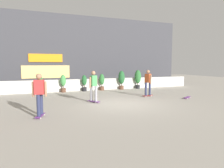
{
  "coord_description": "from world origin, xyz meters",
  "views": [
    {
      "loc": [
        -4.15,
        -9.27,
        2.04
      ],
      "look_at": [
        0.0,
        1.5,
        0.9
      ],
      "focal_mm": 31.8,
      "sensor_mm": 36.0,
      "label": 1
    }
  ],
  "objects_px": {
    "skater_by_wall_right": "(39,93)",
    "skater_far_right": "(93,85)",
    "potted_plant_2": "(84,83)",
    "potted_plant_5": "(138,78)",
    "skateboard_near_camera": "(187,97)",
    "potted_plant_3": "(102,81)",
    "skater_mid_plaza": "(148,82)",
    "potted_plant_0": "(40,84)",
    "potted_plant_1": "(63,83)",
    "potted_plant_4": "(122,79)"
  },
  "relations": [
    {
      "from": "skater_by_wall_right",
      "to": "skater_far_right",
      "type": "xyz_separation_m",
      "value": [
        2.75,
        2.12,
        0.0
      ]
    },
    {
      "from": "potted_plant_2",
      "to": "potted_plant_5",
      "type": "xyz_separation_m",
      "value": [
        4.61,
        0.0,
        0.26
      ]
    },
    {
      "from": "potted_plant_5",
      "to": "skateboard_near_camera",
      "type": "bearing_deg",
      "value": -85.4
    },
    {
      "from": "potted_plant_3",
      "to": "skateboard_near_camera",
      "type": "height_order",
      "value": "potted_plant_3"
    },
    {
      "from": "potted_plant_2",
      "to": "skater_mid_plaza",
      "type": "relative_size",
      "value": 0.73
    },
    {
      "from": "skater_by_wall_right",
      "to": "skater_mid_plaza",
      "type": "height_order",
      "value": "same"
    },
    {
      "from": "potted_plant_2",
      "to": "potted_plant_5",
      "type": "relative_size",
      "value": 0.78
    },
    {
      "from": "potted_plant_5",
      "to": "skater_far_right",
      "type": "bearing_deg",
      "value": -138.26
    },
    {
      "from": "potted_plant_0",
      "to": "potted_plant_1",
      "type": "height_order",
      "value": "potted_plant_1"
    },
    {
      "from": "potted_plant_0",
      "to": "skater_far_right",
      "type": "bearing_deg",
      "value": -60.88
    },
    {
      "from": "skater_mid_plaza",
      "to": "skater_far_right",
      "type": "xyz_separation_m",
      "value": [
        -3.78,
        -0.69,
        0.0
      ]
    },
    {
      "from": "potted_plant_0",
      "to": "skater_far_right",
      "type": "height_order",
      "value": "skater_far_right"
    },
    {
      "from": "potted_plant_4",
      "to": "skater_far_right",
      "type": "height_order",
      "value": "skater_far_right"
    },
    {
      "from": "potted_plant_5",
      "to": "skateboard_near_camera",
      "type": "xyz_separation_m",
      "value": [
        0.44,
        -5.43,
        -0.86
      ]
    },
    {
      "from": "potted_plant_0",
      "to": "potted_plant_5",
      "type": "distance_m",
      "value": 7.78
    },
    {
      "from": "skater_far_right",
      "to": "potted_plant_0",
      "type": "bearing_deg",
      "value": 119.12
    },
    {
      "from": "potted_plant_5",
      "to": "skater_by_wall_right",
      "type": "height_order",
      "value": "skater_by_wall_right"
    },
    {
      "from": "potted_plant_4",
      "to": "skateboard_near_camera",
      "type": "xyz_separation_m",
      "value": [
        1.94,
        -5.43,
        -0.83
      ]
    },
    {
      "from": "potted_plant_0",
      "to": "potted_plant_2",
      "type": "height_order",
      "value": "potted_plant_2"
    },
    {
      "from": "skater_mid_plaza",
      "to": "skateboard_near_camera",
      "type": "height_order",
      "value": "skater_mid_plaza"
    },
    {
      "from": "potted_plant_0",
      "to": "potted_plant_3",
      "type": "distance_m",
      "value": 4.57
    },
    {
      "from": "potted_plant_3",
      "to": "potted_plant_5",
      "type": "xyz_separation_m",
      "value": [
        3.2,
        0.0,
        0.2
      ]
    },
    {
      "from": "potted_plant_1",
      "to": "potted_plant_2",
      "type": "relative_size",
      "value": 1.05
    },
    {
      "from": "potted_plant_1",
      "to": "skater_by_wall_right",
      "type": "relative_size",
      "value": 0.76
    },
    {
      "from": "potted_plant_5",
      "to": "potted_plant_4",
      "type": "bearing_deg",
      "value": 180.0
    },
    {
      "from": "potted_plant_4",
      "to": "skater_mid_plaza",
      "type": "bearing_deg",
      "value": -88.71
    },
    {
      "from": "potted_plant_2",
      "to": "skater_far_right",
      "type": "distance_m",
      "value": 4.68
    },
    {
      "from": "potted_plant_2",
      "to": "skateboard_near_camera",
      "type": "height_order",
      "value": "potted_plant_2"
    },
    {
      "from": "potted_plant_0",
      "to": "potted_plant_3",
      "type": "xyz_separation_m",
      "value": [
        4.57,
        -0.0,
        0.07
      ]
    },
    {
      "from": "potted_plant_4",
      "to": "skater_mid_plaza",
      "type": "relative_size",
      "value": 0.9
    },
    {
      "from": "potted_plant_5",
      "to": "skater_mid_plaza",
      "type": "distance_m",
      "value": 4.19
    },
    {
      "from": "potted_plant_4",
      "to": "skater_far_right",
      "type": "relative_size",
      "value": 0.9
    },
    {
      "from": "potted_plant_1",
      "to": "potted_plant_2",
      "type": "bearing_deg",
      "value": 0.0
    },
    {
      "from": "potted_plant_0",
      "to": "skateboard_near_camera",
      "type": "distance_m",
      "value": 9.86
    },
    {
      "from": "potted_plant_4",
      "to": "skater_by_wall_right",
      "type": "relative_size",
      "value": 0.9
    },
    {
      "from": "potted_plant_3",
      "to": "skater_by_wall_right",
      "type": "distance_m",
      "value": 8.26
    },
    {
      "from": "potted_plant_2",
      "to": "potted_plant_4",
      "type": "height_order",
      "value": "potted_plant_4"
    },
    {
      "from": "potted_plant_3",
      "to": "skateboard_near_camera",
      "type": "xyz_separation_m",
      "value": [
        3.64,
        -5.43,
        -0.66
      ]
    },
    {
      "from": "potted_plant_3",
      "to": "potted_plant_1",
      "type": "bearing_deg",
      "value": 180.0
    },
    {
      "from": "potted_plant_1",
      "to": "skater_far_right",
      "type": "distance_m",
      "value": 4.75
    },
    {
      "from": "potted_plant_1",
      "to": "potted_plant_3",
      "type": "distance_m",
      "value": 2.99
    },
    {
      "from": "potted_plant_3",
      "to": "skater_far_right",
      "type": "xyz_separation_m",
      "value": [
        -1.99,
        -4.63,
        0.22
      ]
    },
    {
      "from": "potted_plant_0",
      "to": "skater_far_right",
      "type": "xyz_separation_m",
      "value": [
        2.58,
        -4.63,
        0.29
      ]
    },
    {
      "from": "potted_plant_0",
      "to": "potted_plant_5",
      "type": "height_order",
      "value": "potted_plant_5"
    },
    {
      "from": "potted_plant_3",
      "to": "potted_plant_4",
      "type": "bearing_deg",
      "value": 0.0
    },
    {
      "from": "potted_plant_3",
      "to": "skateboard_near_camera",
      "type": "relative_size",
      "value": 1.64
    },
    {
      "from": "skater_far_right",
      "to": "skateboard_near_camera",
      "type": "relative_size",
      "value": 2.15
    },
    {
      "from": "potted_plant_5",
      "to": "skateboard_near_camera",
      "type": "relative_size",
      "value": 1.99
    },
    {
      "from": "potted_plant_1",
      "to": "potted_plant_3",
      "type": "relative_size",
      "value": 0.99
    },
    {
      "from": "potted_plant_0",
      "to": "skater_far_right",
      "type": "relative_size",
      "value": 0.72
    }
  ]
}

